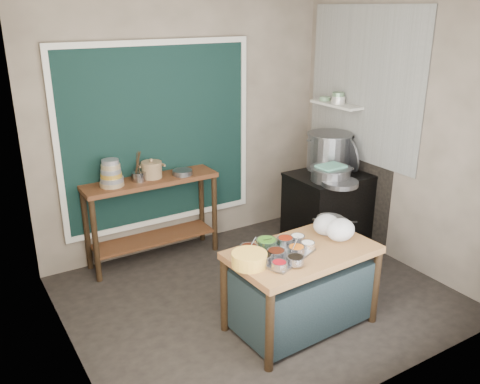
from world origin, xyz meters
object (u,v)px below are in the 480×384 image
prep_table (301,288)px  ceramic_crock (152,171)px  back_counter (153,220)px  condiment_tray (281,255)px  saucepan (330,225)px  stove_block (329,211)px  stock_pot (329,151)px  yellow_basin (249,259)px  utensil_cup (139,176)px  steamer (331,174)px

prep_table → ceramic_crock: size_ratio=5.38×
back_counter → condiment_tray: back_counter is taller
saucepan → back_counter: bearing=146.0°
stove_block → stock_pot: size_ratio=1.66×
stove_block → yellow_basin: bearing=-148.3°
saucepan → utensil_cup: size_ratio=1.54×
saucepan → stock_pot: (0.97, 1.16, 0.27)m
stove_block → yellow_basin: (-1.84, -1.13, 0.38)m
utensil_cup → ceramic_crock: bearing=7.0°
stove_block → stock_pot: bearing=60.0°
condiment_tray → steamer: (1.37, 0.97, 0.19)m
yellow_basin → prep_table: bearing=0.1°
condiment_tray → yellow_basin: size_ratio=1.80×
back_counter → ceramic_crock: ceramic_crock is taller
stove_block → utensil_cup: (-2.02, 0.73, 0.57)m
stock_pot → stove_block: bearing=-120.0°
condiment_tray → ceramic_crock: bearing=100.2°
yellow_basin → stock_pot: (1.94, 1.32, 0.29)m
utensil_cup → stock_pot: 2.20m
steamer → utensil_cup: bearing=154.3°
prep_table → back_counter: size_ratio=0.86×
ceramic_crock → saucepan: bearing=-59.9°
stock_pot → ceramic_crock: bearing=163.9°
prep_table → stock_pot: size_ratio=2.31×
ceramic_crock → stock_pot: stock_pot is taller
back_counter → condiment_tray: 1.92m
back_counter → condiment_tray: (0.37, -1.87, 0.29)m
utensil_cup → stock_pot: (2.13, -0.55, 0.09)m
utensil_cup → steamer: size_ratio=0.35×
saucepan → utensil_cup: bearing=148.9°
saucepan → utensil_cup: (-1.16, 1.71, 0.18)m
prep_table → condiment_tray: condiment_tray is taller
steamer → stove_block: bearing=45.3°
prep_table → stove_block: 1.73m
yellow_basin → steamer: steamer is taller
yellow_basin → saucepan: saucepan is taller
saucepan → utensil_cup: 2.07m
stove_block → ceramic_crock: 2.10m
stove_block → yellow_basin: size_ratio=3.17×
stock_pot → saucepan: bearing=-130.0°
back_counter → saucepan: back_counter is taller
stove_block → steamer: 0.58m
prep_table → condiment_tray: (-0.23, -0.00, 0.39)m
back_counter → utensil_cup: (-0.12, 0.00, 0.52)m
back_counter → stove_block: 2.04m
stock_pot → steamer: (-0.27, -0.35, -0.14)m
condiment_tray → utensil_cup: utensil_cup is taller
condiment_tray → stove_block: bearing=36.6°
utensil_cup → steamer: bearing=-25.7°
back_counter → saucepan: 2.02m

